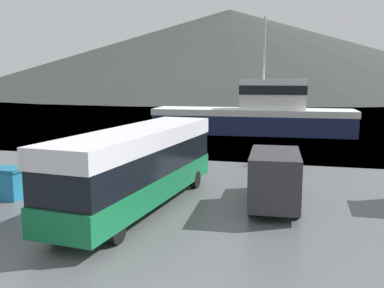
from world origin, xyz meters
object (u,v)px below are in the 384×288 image
(tour_bus, at_px, (139,164))
(fishing_boat, at_px, (257,114))
(delivery_van, at_px, (275,177))
(storage_bin, at_px, (8,183))

(tour_bus, relative_size, fishing_boat, 0.58)
(delivery_van, bearing_deg, storage_bin, -174.68)
(storage_bin, bearing_deg, tour_bus, 2.27)
(tour_bus, bearing_deg, fishing_boat, 90.50)
(tour_bus, relative_size, storage_bin, 8.01)
(tour_bus, height_order, delivery_van, tour_bus)
(delivery_van, xyz_separation_m, storage_bin, (-12.09, -1.88, -0.57))
(tour_bus, distance_m, fishing_boat, 26.49)
(delivery_van, relative_size, storage_bin, 3.98)
(tour_bus, height_order, storage_bin, tour_bus)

